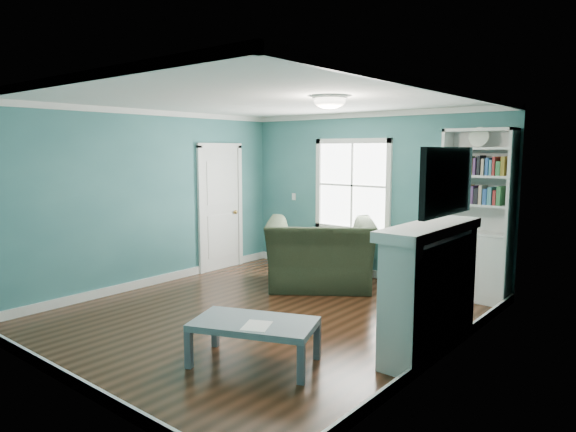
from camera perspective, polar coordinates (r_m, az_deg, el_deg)
The scene contains 13 objects.
floor at distance 6.46m, azimuth -2.80°, elevation -10.90°, with size 5.00×5.00×0.00m, color black.
room_walls at distance 6.14m, azimuth -2.90°, elevation 3.25°, with size 5.00×5.00×5.00m.
trim at distance 6.18m, azimuth -2.88°, elevation 0.06°, with size 4.50×5.00×2.60m.
window at distance 8.32m, azimuth 7.14°, elevation 3.38°, with size 1.40×0.06×1.50m.
bookshelf at distance 7.31m, azimuth 20.13°, elevation -1.72°, with size 0.90×0.35×2.31m.
fireplace at distance 5.34m, azimuth 15.62°, elevation -7.96°, with size 0.44×1.58×1.30m.
tv at distance 5.12m, azimuth 17.29°, elevation 3.70°, with size 0.06×1.10×0.65m, color black.
door at distance 8.74m, azimuth -7.51°, elevation 1.08°, with size 0.12×0.98×2.17m.
ceiling_fixture at distance 5.67m, azimuth 4.66°, elevation 12.67°, with size 0.38×0.38×0.15m.
light_switch at distance 9.03m, azimuth 0.66°, elevation 2.16°, with size 0.08×0.01×0.12m, color white.
recliner at distance 7.57m, azimuth 3.60°, elevation -2.92°, with size 1.54×1.00×1.34m, color black.
coffee_table at distance 4.97m, azimuth -3.78°, elevation -12.15°, with size 1.30×1.01×0.42m.
paper_sheet at distance 4.82m, azimuth -3.49°, elevation -12.07°, with size 0.23×0.30×0.00m, color white.
Camera 1 is at (4.12, -4.54, 2.03)m, focal length 32.00 mm.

